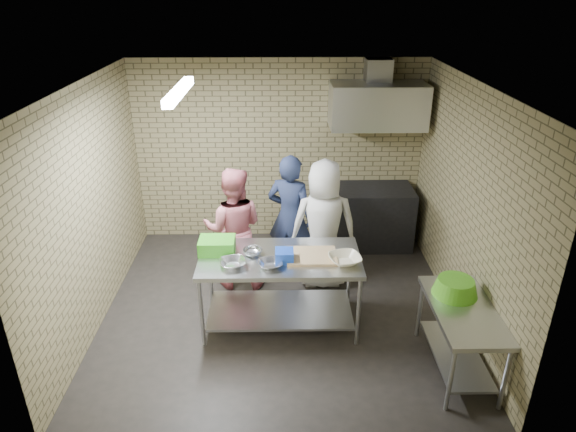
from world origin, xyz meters
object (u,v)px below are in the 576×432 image
object	(u,v)px
stove	(370,217)
woman_white	(324,225)
green_basin	(455,287)
bottle_green	(407,109)
side_counter	(459,339)
blue_tub	(284,256)
man_navy	(290,217)
bottle_red	(379,108)
woman_pink	(234,229)
green_crate	(217,245)
prep_table	(280,290)

from	to	relation	value
stove	woman_white	world-z (taller)	woman_white
green_basin	bottle_green	world-z (taller)	bottle_green
side_counter	blue_tub	size ratio (longest dim) A/B	6.06
green_basin	man_navy	xyz separation A→B (m)	(-1.64, 1.68, 0.01)
blue_tub	woman_white	distance (m)	1.09
bottle_red	bottle_green	size ratio (longest dim) A/B	1.20
blue_tub	woman_pink	distance (m)	1.17
bottle_red	side_counter	bearing A→B (deg)	-82.38
blue_tub	green_basin	xyz separation A→B (m)	(1.73, -0.45, -0.12)
green_crate	green_basin	world-z (taller)	green_crate
bottle_red	green_crate	bearing A→B (deg)	-135.43
prep_table	side_counter	bearing A→B (deg)	-24.04
green_crate	blue_tub	xyz separation A→B (m)	(0.75, -0.22, -0.01)
blue_tub	bottle_green	distance (m)	3.07
blue_tub	stove	bearing A→B (deg)	57.61
side_counter	bottle_green	bearing A→B (deg)	90.00
prep_table	stove	size ratio (longest dim) A/B	1.48
bottle_green	woman_white	bearing A→B (deg)	-133.10
bottle_red	woman_pink	bearing A→B (deg)	-146.46
side_counter	bottle_red	world-z (taller)	bottle_red
man_navy	bottle_green	bearing A→B (deg)	-127.11
prep_table	bottle_green	size ratio (longest dim) A/B	11.88
side_counter	green_crate	xyz separation A→B (m)	(-2.50, 0.92, 0.59)
bottle_red	stove	bearing A→B (deg)	-101.77
prep_table	side_counter	world-z (taller)	prep_table
stove	blue_tub	size ratio (longest dim) A/B	6.06
green_crate	bottle_green	bearing A→B (deg)	39.60
stove	green_crate	xyz separation A→B (m)	(-2.05, -1.83, 0.52)
green_basin	bottle_red	distance (m)	3.01
prep_table	bottle_red	world-z (taller)	bottle_red
prep_table	green_crate	bearing A→B (deg)	170.27
man_navy	woman_white	xyz separation A→B (m)	(0.42, -0.27, 0.01)
bottle_red	bottle_green	bearing A→B (deg)	0.00
green_basin	bottle_red	xyz separation A→B (m)	(-0.38, 2.74, 1.19)
green_crate	prep_table	bearing A→B (deg)	-9.73
woman_white	side_counter	bearing A→B (deg)	126.83
prep_table	bottle_green	bearing A→B (deg)	50.56
woman_pink	woman_white	distance (m)	1.14
bottle_red	blue_tub	bearing A→B (deg)	-120.53
bottle_red	woman_pink	size ratio (longest dim) A/B	0.11
blue_tub	green_basin	distance (m)	1.79
prep_table	blue_tub	bearing A→B (deg)	-63.43
blue_tub	bottle_green	xyz separation A→B (m)	(1.75, 2.29, 1.06)
prep_table	man_navy	distance (m)	1.20
blue_tub	side_counter	bearing A→B (deg)	-21.88
side_counter	woman_pink	world-z (taller)	woman_pink
prep_table	side_counter	xyz separation A→B (m)	(1.80, -0.80, -0.07)
side_counter	stove	distance (m)	2.79
green_crate	side_counter	bearing A→B (deg)	-20.26
green_crate	bottle_red	xyz separation A→B (m)	(2.10, 2.07, 1.06)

